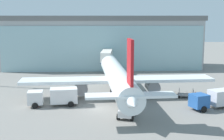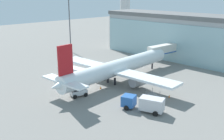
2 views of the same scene
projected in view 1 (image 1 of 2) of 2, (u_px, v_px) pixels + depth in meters
name	position (u px, v px, depth m)	size (l,w,h in m)	color
ground	(100.00, 109.00, 45.51)	(240.00, 240.00, 0.00)	gray
terminal_building	(102.00, 42.00, 81.42)	(51.53, 14.48, 13.50)	#A8A8A8
jet_bridge	(107.00, 56.00, 71.91)	(2.97, 11.82, 5.67)	silver
airplane	(117.00, 77.00, 52.31)	(31.76, 36.79, 10.66)	white
catering_truck	(55.00, 96.00, 46.77)	(7.53, 3.30, 2.65)	silver
fuel_truck	(215.00, 98.00, 45.60)	(7.60, 4.71, 2.65)	#2659A5
baggage_cart	(186.00, 95.00, 51.63)	(3.09, 2.19, 1.50)	gray
pushback_tug	(127.00, 111.00, 41.20)	(2.85, 3.55, 2.30)	silver
safety_cone_nose	(124.00, 104.00, 47.16)	(0.36, 0.36, 0.55)	orange
safety_cone_wingtip	(195.00, 93.00, 53.96)	(0.36, 0.36, 0.55)	orange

